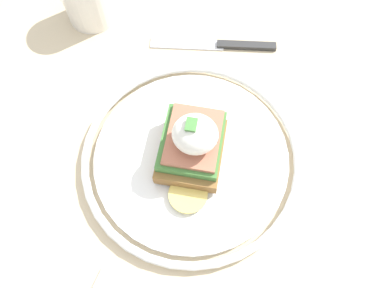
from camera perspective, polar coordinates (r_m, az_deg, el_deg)
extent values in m
plane|color=#B2ADA3|center=(1.20, -0.49, -15.92)|extent=(6.00, 6.00, 0.00)
cube|color=#C6B28E|center=(0.50, -1.13, -2.75)|extent=(0.94, 0.80, 0.03)
cylinder|color=#C6B28E|center=(1.06, 22.21, 7.19)|extent=(0.06, 0.06, 0.71)
cylinder|color=#C6B28E|center=(1.09, -14.95, 12.82)|extent=(0.06, 0.06, 0.71)
cylinder|color=white|center=(0.48, 0.00, -1.51)|extent=(0.25, 0.25, 0.01)
torus|color=white|center=(0.47, 0.00, -1.27)|extent=(0.28, 0.28, 0.01)
cube|color=olive|center=(0.46, 0.00, -0.55)|extent=(0.09, 0.08, 0.02)
cube|color=#427A38|center=(0.45, -0.01, 0.42)|extent=(0.09, 0.07, 0.01)
cube|color=#AD664C|center=(0.44, 0.24, 1.06)|extent=(0.08, 0.06, 0.01)
ellipsoid|color=white|center=(0.41, 0.47, 1.55)|extent=(0.05, 0.05, 0.04)
cylinder|color=#EAD166|center=(0.45, -0.61, -7.66)|extent=(0.05, 0.05, 0.00)
cube|color=#47843D|center=(0.40, 0.00, 3.58)|extent=(0.02, 0.01, 0.00)
cube|color=silver|center=(0.45, -12.13, -20.17)|extent=(0.03, 0.04, 0.00)
cube|color=#2D2D2D|center=(0.58, 8.29, 14.62)|extent=(0.02, 0.09, 0.01)
cube|color=silver|center=(0.58, -0.77, 14.97)|extent=(0.03, 0.11, 0.00)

